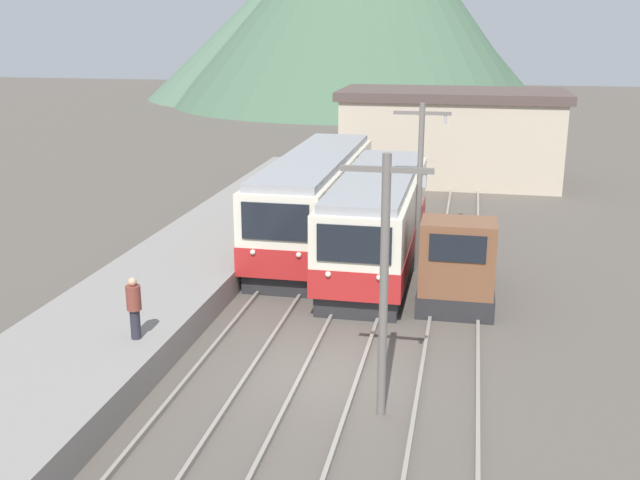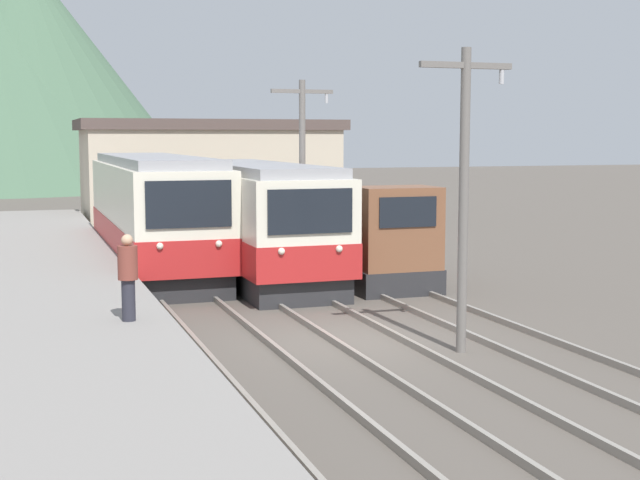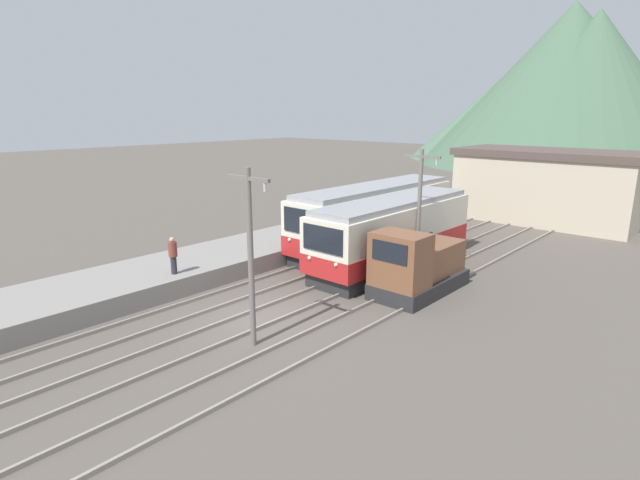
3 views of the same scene
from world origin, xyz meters
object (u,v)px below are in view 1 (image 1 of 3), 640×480
at_px(commuter_train_left, 315,205).
at_px(person_on_platform, 134,306).
at_px(shunting_locomotive, 458,263).
at_px(catenary_mast_mid, 420,181).
at_px(catenary_mast_near, 384,277).
at_px(commuter_train_center, 377,225).

height_order(commuter_train_left, person_on_platform, commuter_train_left).
relative_size(shunting_locomotive, person_on_platform, 3.00).
bearing_deg(catenary_mast_mid, catenary_mast_near, -90.00).
distance_m(commuter_train_center, catenary_mast_mid, 2.29).
bearing_deg(commuter_train_left, catenary_mast_near, -71.77).
height_order(commuter_train_left, catenary_mast_near, catenary_mast_near).
bearing_deg(commuter_train_center, person_on_platform, -117.57).
height_order(shunting_locomotive, catenary_mast_near, catenary_mast_near).
relative_size(commuter_train_left, shunting_locomotive, 2.53).
distance_m(commuter_train_left, shunting_locomotive, 7.61).
relative_size(catenary_mast_near, catenary_mast_mid, 1.00).
xyz_separation_m(commuter_train_left, catenary_mast_mid, (4.31, -2.42, 1.63)).
bearing_deg(shunting_locomotive, commuter_train_left, 139.82).
xyz_separation_m(commuter_train_left, commuter_train_center, (2.80, -2.33, -0.08)).
bearing_deg(person_on_platform, shunting_locomotive, 41.43).
xyz_separation_m(shunting_locomotive, catenary_mast_near, (-1.49, -8.19, 2.17)).
distance_m(catenary_mast_near, person_on_platform, 6.83).
distance_m(shunting_locomotive, person_on_platform, 10.75).
height_order(commuter_train_center, catenary_mast_mid, catenary_mast_mid).
bearing_deg(person_on_platform, catenary_mast_mid, 55.62).
height_order(commuter_train_center, catenary_mast_near, catenary_mast_near).
xyz_separation_m(catenary_mast_mid, person_on_platform, (-6.56, -9.58, -1.59)).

